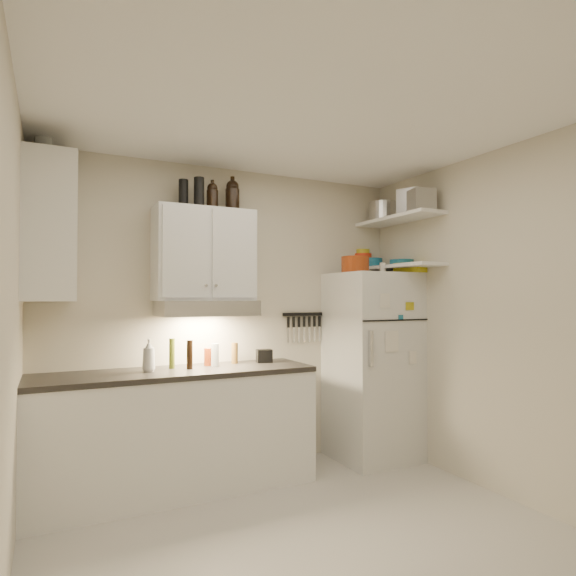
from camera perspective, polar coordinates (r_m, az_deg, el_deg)
name	(u,v)px	position (r m, az deg, el deg)	size (l,w,h in m)	color
floor	(318,550)	(3.22, 3.58, -28.55)	(3.20, 3.00, 0.02)	beige
ceiling	(318,108)	(3.08, 3.52, 20.50)	(3.20, 3.00, 0.02)	white
back_wall	(231,318)	(4.24, -6.72, -3.50)	(3.20, 0.02, 2.60)	beige
left_wall	(4,337)	(2.49, -30.62, -4.98)	(0.02, 3.00, 2.60)	beige
right_wall	(506,321)	(3.93, 24.39, -3.59)	(0.02, 3.00, 2.60)	beige
base_cabinet	(177,433)	(3.92, -13.06, -16.41)	(2.10, 0.60, 0.88)	white
countertop	(177,373)	(3.83, -13.02, -9.75)	(2.10, 0.62, 0.04)	#2A2724
upper_cabinet	(204,255)	(3.99, -9.92, 3.90)	(0.80, 0.33, 0.75)	white
side_cabinet	(49,228)	(3.71, -26.45, 6.34)	(0.33, 0.55, 1.00)	white
range_hood	(206,308)	(3.92, -9.67, -2.37)	(0.76, 0.46, 0.12)	silver
fridge	(372,365)	(4.56, 9.96, -9.00)	(0.70, 0.68, 1.70)	silver
shelf_hi	(398,219)	(4.59, 12.94, 7.96)	(0.30, 0.95, 0.03)	white
shelf_lo	(398,267)	(4.55, 12.96, 2.48)	(0.30, 0.95, 0.03)	white
knife_strip	(303,314)	(4.50, 1.81, -3.12)	(0.42, 0.02, 0.03)	black
dutch_oven	(355,265)	(4.39, 7.97, 2.76)	(0.25, 0.25, 0.15)	#923411
book_stack	(412,268)	(4.52, 14.53, 2.31)	(0.21, 0.27, 0.09)	#B3A616
spice_jar	(383,268)	(4.49, 11.16, 2.35)	(0.06, 0.06, 0.09)	silver
stock_pot	(383,213)	(4.90, 11.20, 8.76)	(0.28, 0.28, 0.20)	silver
tin_a	(412,203)	(4.53, 14.53, 9.76)	(0.23, 0.20, 0.23)	#AAAAAD
tin_b	(421,201)	(4.39, 15.49, 9.89)	(0.20, 0.20, 0.20)	#AAAAAD
bowl_teal	(371,263)	(4.82, 9.85, 2.96)	(0.22, 0.22, 0.09)	#175F81
bowl_orange	(363,256)	(4.87, 8.86, 3.73)	(0.17, 0.17, 0.05)	red
bowl_yellow	(363,252)	(4.88, 8.86, 4.29)	(0.14, 0.14, 0.04)	gold
plates	(402,263)	(4.63, 13.33, 2.94)	(0.22, 0.22, 0.06)	#175F81
growler_a	(212,196)	(4.07, -8.96, 10.74)	(0.10, 0.10, 0.22)	black
growler_b	(232,196)	(4.19, -6.60, 10.80)	(0.12, 0.12, 0.28)	black
thermos_a	(199,193)	(4.01, -10.50, 11.07)	(0.08, 0.08, 0.24)	black
thermos_b	(183,194)	(4.02, -12.29, 10.89)	(0.08, 0.08, 0.22)	black
side_jar	(43,148)	(3.92, -26.99, 14.58)	(0.12, 0.12, 0.16)	silver
soap_bottle	(149,353)	(3.78, -16.17, -7.45)	(0.11, 0.11, 0.27)	white
pepper_mill	(235,353)	(4.11, -6.34, -7.68)	(0.05, 0.05, 0.17)	brown
oil_bottle	(172,353)	(3.90, -13.59, -7.55)	(0.05, 0.05, 0.24)	#515E17
vinegar_bottle	(190,355)	(3.84, -11.58, -7.74)	(0.05, 0.05, 0.22)	black
clear_bottle	(215,355)	(3.96, -8.65, -7.85)	(0.06, 0.06, 0.18)	silver
red_jar	(208,357)	(4.01, -9.42, -8.06)	(0.07, 0.07, 0.14)	#923411
caddy	(264,356)	(4.16, -2.84, -8.05)	(0.13, 0.09, 0.11)	black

